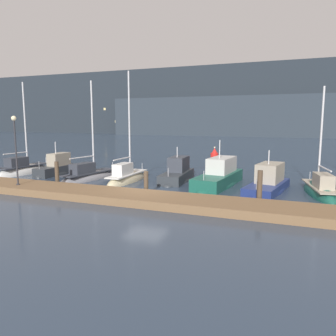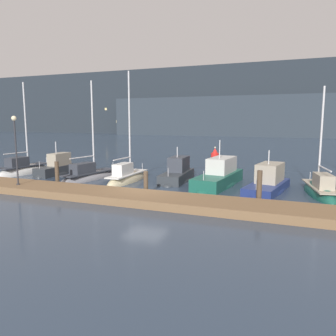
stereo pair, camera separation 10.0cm
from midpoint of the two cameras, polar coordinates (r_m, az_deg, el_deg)
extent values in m
plane|color=#2D3D51|center=(20.39, -3.86, -4.80)|extent=(400.00, 400.00, 0.00)
cube|color=brown|center=(19.00, -5.85, -5.10)|extent=(34.37, 2.80, 0.45)
cylinder|color=#4C3D2D|center=(23.98, -18.64, -1.06)|extent=(0.28, 0.28, 1.79)
cylinder|color=#4C3D2D|center=(20.33, -3.74, -2.67)|extent=(0.28, 0.28, 1.50)
cylinder|color=#4C3D2D|center=(18.49, 15.76, -3.39)|extent=(0.28, 0.28, 1.94)
ellipsoid|color=white|center=(31.18, -23.64, -0.91)|extent=(2.06, 5.66, 1.66)
cube|color=#333842|center=(31.08, -23.71, 0.35)|extent=(1.73, 4.75, 0.08)
cube|color=#333842|center=(30.61, -24.71, 0.98)|extent=(1.11, 1.85, 0.77)
cylinder|color=silver|center=(31.12, -23.47, 6.98)|extent=(0.12, 0.12, 7.14)
cylinder|color=silver|center=(30.50, -24.88, 2.36)|extent=(0.29, 2.34, 0.09)
cylinder|color=silver|center=(32.73, -20.33, 1.35)|extent=(0.04, 0.04, 0.50)
ellipsoid|color=#2D3338|center=(29.68, -18.77, -1.09)|extent=(1.43, 4.60, 1.33)
cube|color=#2D3338|center=(29.63, -18.80, -0.37)|extent=(1.32, 4.14, 0.76)
cube|color=#A39984|center=(29.86, -18.32, 1.48)|extent=(0.97, 2.02, 1.06)
cube|color=black|center=(30.55, -17.24, 1.97)|extent=(0.85, 0.23, 0.48)
cylinder|color=silver|center=(29.48, -18.86, 3.39)|extent=(0.07, 0.07, 1.01)
cylinder|color=silver|center=(28.11, -21.39, 0.45)|extent=(0.04, 0.04, 0.60)
ellipsoid|color=gray|center=(26.66, -13.32, -1.89)|extent=(2.49, 6.30, 1.29)
cube|color=#333842|center=(26.57, -13.36, -0.74)|extent=(2.09, 5.29, 0.08)
cube|color=#333842|center=(25.99, -14.52, -0.03)|extent=(1.22, 2.09, 0.78)
cylinder|color=silver|center=(26.62, -12.88, 6.99)|extent=(0.12, 0.12, 7.12)
cylinder|color=silver|center=(25.88, -14.61, 1.81)|extent=(0.49, 2.46, 0.09)
cylinder|color=silver|center=(28.61, -9.45, 0.50)|extent=(0.04, 0.04, 0.50)
ellipsoid|color=beige|center=(25.17, -6.94, -2.33)|extent=(1.39, 5.61, 1.45)
cube|color=silver|center=(25.07, -6.96, -1.00)|extent=(1.17, 4.71, 0.08)
cube|color=silver|center=(24.41, -7.73, -0.18)|extent=(0.83, 1.80, 0.83)
cylinder|color=silver|center=(25.14, -6.62, 7.79)|extent=(0.12, 0.12, 7.65)
cylinder|color=silver|center=(24.22, -7.89, 1.63)|extent=(0.09, 2.45, 0.09)
cylinder|color=silver|center=(27.30, -4.39, 0.32)|extent=(0.04, 0.04, 0.50)
ellipsoid|color=#2D3338|center=(25.12, 1.65, -2.29)|extent=(2.09, 5.29, 0.91)
cube|color=#2D3338|center=(25.06, 1.66, -1.48)|extent=(1.91, 4.77, 0.72)
cube|color=#333842|center=(25.41, 1.99, 0.73)|extent=(1.34, 2.36, 1.10)
cube|color=black|center=(26.38, 2.60, 1.37)|extent=(1.06, 0.30, 0.50)
cylinder|color=silver|center=(24.91, 1.74, 2.78)|extent=(0.07, 0.07, 0.80)
cylinder|color=silver|center=(22.89, 0.15, -0.74)|extent=(0.04, 0.04, 0.60)
ellipsoid|color=#195647|center=(23.73, 8.86, -3.01)|extent=(2.76, 7.07, 1.20)
cube|color=#195647|center=(23.65, 8.88, -2.00)|extent=(2.53, 6.37, 0.85)
cube|color=silver|center=(24.14, 9.46, 0.54)|extent=(1.70, 3.17, 1.10)
cube|color=black|center=(25.43, 10.44, 1.27)|extent=(1.24, 0.36, 0.49)
cylinder|color=silver|center=(23.49, 9.11, 3.26)|extent=(0.07, 0.07, 1.29)
cylinder|color=silver|center=(20.84, 6.35, -1.32)|extent=(0.04, 0.04, 0.60)
ellipsoid|color=navy|center=(22.49, 16.96, -3.91)|extent=(2.97, 6.08, 1.06)
cube|color=navy|center=(22.44, 16.99, -3.21)|extent=(2.71, 5.47, 0.55)
cube|color=#A39984|center=(22.84, 17.45, -0.76)|extent=(1.78, 2.76, 1.23)
cube|color=black|center=(23.93, 18.16, 0.06)|extent=(1.21, 0.45, 0.55)
cylinder|color=silver|center=(22.25, 17.28, 1.80)|extent=(0.07, 0.07, 0.91)
cylinder|color=silver|center=(20.01, 15.27, -2.83)|extent=(0.04, 0.04, 0.60)
ellipsoid|color=#195647|center=(22.75, 24.96, -4.19)|extent=(2.48, 5.82, 1.46)
cube|color=#A39984|center=(22.65, 25.04, -2.90)|extent=(2.08, 4.88, 0.08)
cube|color=#A39984|center=(21.92, 25.55, -2.05)|extent=(1.19, 1.94, 0.85)
cylinder|color=silver|center=(22.73, 25.24, 4.99)|extent=(0.12, 0.12, 6.18)
cylinder|color=silver|center=(21.69, 25.76, -0.06)|extent=(0.56, 2.48, 0.09)
cylinder|color=silver|center=(25.09, 23.62, -1.21)|extent=(0.04, 0.04, 0.50)
cylinder|color=red|center=(33.13, 8.21, 0.35)|extent=(1.16, 1.16, 0.16)
cylinder|color=red|center=(33.04, 8.24, 1.54)|extent=(0.77, 0.77, 1.24)
cone|color=red|center=(32.95, 8.27, 3.04)|extent=(0.54, 0.54, 0.50)
sphere|color=#F9EAB7|center=(32.93, 8.28, 3.56)|extent=(0.16, 0.16, 0.16)
cylinder|color=#2D2D33|center=(23.53, -24.51, -2.57)|extent=(0.24, 0.24, 0.06)
cylinder|color=#2D2D33|center=(23.26, -24.81, 2.46)|extent=(0.10, 0.10, 4.09)
sphere|color=#F9EAB7|center=(23.17, -25.14, 7.84)|extent=(0.32, 0.32, 0.32)
cube|color=#232B33|center=(109.08, 17.31, 11.13)|extent=(240.00, 16.00, 21.41)
cube|color=#F4DB8C|center=(105.84, 3.33, 9.03)|extent=(0.80, 0.10, 0.80)
cube|color=#F4DB8C|center=(106.54, 2.37, 10.91)|extent=(0.80, 0.10, 0.80)
cube|color=#F4DB8C|center=(118.72, -10.75, 10.06)|extent=(0.80, 0.10, 0.80)
cube|color=#F4DB8C|center=(116.36, -8.82, 7.99)|extent=(0.80, 0.10, 0.80)
camera|label=1|loc=(0.05, -89.88, 0.02)|focal=35.00mm
camera|label=2|loc=(0.05, 90.12, -0.02)|focal=35.00mm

